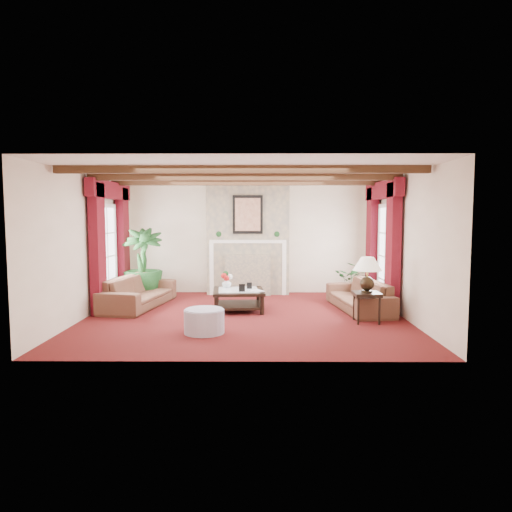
{
  "coord_description": "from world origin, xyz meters",
  "views": [
    {
      "loc": [
        0.27,
        -8.61,
        1.91
      ],
      "look_at": [
        0.21,
        0.4,
        1.12
      ],
      "focal_mm": 32.0,
      "sensor_mm": 36.0,
      "label": 1
    }
  ],
  "objects_px": {
    "coffee_table": "(238,300)",
    "ottoman": "(204,321)",
    "sofa_right": "(359,290)",
    "sofa_left": "(139,286)",
    "potted_palm": "(143,279)",
    "side_table": "(366,307)"
  },
  "relations": [
    {
      "from": "sofa_right",
      "to": "side_table",
      "type": "relative_size",
      "value": 3.89
    },
    {
      "from": "potted_palm",
      "to": "coffee_table",
      "type": "height_order",
      "value": "potted_palm"
    },
    {
      "from": "sofa_right",
      "to": "side_table",
      "type": "height_order",
      "value": "sofa_right"
    },
    {
      "from": "potted_palm",
      "to": "side_table",
      "type": "relative_size",
      "value": 3.26
    },
    {
      "from": "coffee_table",
      "to": "side_table",
      "type": "xyz_separation_m",
      "value": [
        2.36,
        -1.04,
        0.07
      ]
    },
    {
      "from": "sofa_left",
      "to": "side_table",
      "type": "xyz_separation_m",
      "value": [
        4.47,
        -1.39,
        -0.16
      ]
    },
    {
      "from": "side_table",
      "to": "ottoman",
      "type": "distance_m",
      "value": 2.94
    },
    {
      "from": "coffee_table",
      "to": "ottoman",
      "type": "bearing_deg",
      "value": -109.61
    },
    {
      "from": "coffee_table",
      "to": "side_table",
      "type": "bearing_deg",
      "value": -28.59
    },
    {
      "from": "side_table",
      "to": "sofa_right",
      "type": "bearing_deg",
      "value": 84.55
    },
    {
      "from": "sofa_left",
      "to": "potted_palm",
      "type": "height_order",
      "value": "potted_palm"
    },
    {
      "from": "potted_palm",
      "to": "sofa_right",
      "type": "bearing_deg",
      "value": -14.04
    },
    {
      "from": "sofa_right",
      "to": "potted_palm",
      "type": "relative_size",
      "value": 1.19
    },
    {
      "from": "sofa_left",
      "to": "sofa_right",
      "type": "xyz_separation_m",
      "value": [
        4.58,
        -0.3,
        -0.03
      ]
    },
    {
      "from": "sofa_left",
      "to": "coffee_table",
      "type": "height_order",
      "value": "sofa_left"
    },
    {
      "from": "coffee_table",
      "to": "side_table",
      "type": "height_order",
      "value": "side_table"
    },
    {
      "from": "sofa_left",
      "to": "potted_palm",
      "type": "distance_m",
      "value": 0.89
    },
    {
      "from": "sofa_left",
      "to": "potted_palm",
      "type": "xyz_separation_m",
      "value": [
        -0.14,
        0.88,
        0.03
      ]
    },
    {
      "from": "sofa_left",
      "to": "sofa_right",
      "type": "relative_size",
      "value": 1.07
    },
    {
      "from": "sofa_right",
      "to": "ottoman",
      "type": "xyz_separation_m",
      "value": [
        -2.94,
        -1.86,
        -0.21
      ]
    },
    {
      "from": "sofa_left",
      "to": "sofa_right",
      "type": "height_order",
      "value": "sofa_left"
    },
    {
      "from": "sofa_left",
      "to": "ottoman",
      "type": "height_order",
      "value": "sofa_left"
    }
  ]
}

